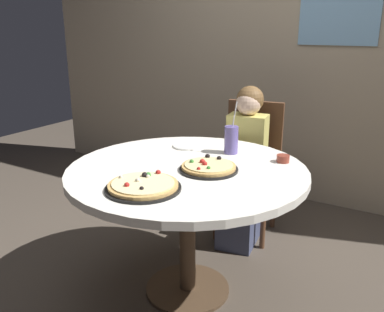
% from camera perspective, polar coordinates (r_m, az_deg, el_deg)
% --- Properties ---
extents(ground_plane, '(8.00, 8.00, 0.00)m').
position_cam_1_polar(ground_plane, '(2.51, -0.61, -18.00)').
color(ground_plane, '#4C4238').
extents(wall_with_window, '(5.20, 0.14, 2.90)m').
position_cam_1_polar(wall_with_window, '(3.61, 14.23, 16.93)').
color(wall_with_window, tan).
rests_on(wall_with_window, ground_plane).
extents(dining_table, '(1.26, 1.26, 0.75)m').
position_cam_1_polar(dining_table, '(2.19, -0.67, -3.89)').
color(dining_table, silver).
rests_on(dining_table, ground_plane).
extents(chair_wooden, '(0.45, 0.45, 0.95)m').
position_cam_1_polar(chair_wooden, '(3.00, 8.10, -0.68)').
color(chair_wooden, brown).
rests_on(chair_wooden, ground_plane).
extents(diner_child, '(0.30, 0.43, 1.08)m').
position_cam_1_polar(diner_child, '(2.85, 7.08, -2.62)').
color(diner_child, '#3F4766').
rests_on(diner_child, ground_plane).
extents(pizza_veggie, '(0.30, 0.30, 0.05)m').
position_cam_1_polar(pizza_veggie, '(2.12, 2.31, -1.56)').
color(pizza_veggie, black).
rests_on(pizza_veggie, dining_table).
extents(pizza_cheese, '(0.35, 0.35, 0.05)m').
position_cam_1_polar(pizza_cheese, '(1.89, -6.77, -4.13)').
color(pizza_cheese, black).
rests_on(pizza_cheese, dining_table).
extents(soda_cup, '(0.08, 0.08, 0.31)m').
position_cam_1_polar(soda_cup, '(2.39, 5.45, 2.26)').
color(soda_cup, '#6659A5').
rests_on(soda_cup, dining_table).
extents(sauce_bowl, '(0.07, 0.07, 0.04)m').
position_cam_1_polar(sauce_bowl, '(2.29, 12.48, -0.35)').
color(sauce_bowl, brown).
rests_on(sauce_bowl, dining_table).
extents(plate_small, '(0.18, 0.18, 0.01)m').
position_cam_1_polar(plate_small, '(2.53, -0.60, 1.39)').
color(plate_small, white).
rests_on(plate_small, dining_table).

